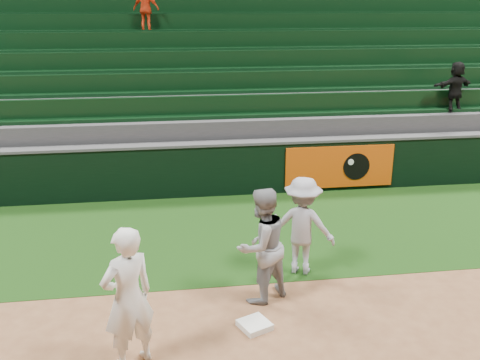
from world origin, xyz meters
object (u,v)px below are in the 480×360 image
(first_base, at_px, (255,325))
(base_coach, at_px, (302,226))
(first_baseman, at_px, (128,298))
(baserunner, at_px, (261,246))

(first_base, bearing_deg, base_coach, 55.30)
(first_base, distance_m, first_baseman, 1.93)
(first_base, height_order, baserunner, baserunner)
(first_baseman, xyz_separation_m, baserunner, (1.85, 1.28, -0.04))
(base_coach, bearing_deg, baserunner, 64.99)
(first_baseman, relative_size, baserunner, 1.04)
(first_baseman, relative_size, base_coach, 1.12)
(base_coach, bearing_deg, first_baseman, 59.66)
(first_base, relative_size, baserunner, 0.22)
(baserunner, bearing_deg, first_base, 42.15)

